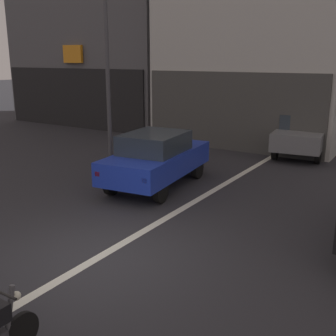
% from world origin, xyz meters
% --- Properties ---
extents(ground_plane, '(120.00, 120.00, 0.00)m').
position_xyz_m(ground_plane, '(0.00, 0.00, 0.00)').
color(ground_plane, '#2B2B30').
extents(lane_centre_line, '(0.20, 18.00, 0.01)m').
position_xyz_m(lane_centre_line, '(0.00, 6.00, 0.00)').
color(lane_centre_line, silver).
rests_on(lane_centre_line, ground).
extents(car_blue_crossing_near, '(2.23, 4.28, 1.64)m').
position_xyz_m(car_blue_crossing_near, '(-1.64, 4.45, 0.89)').
color(car_blue_crossing_near, black).
rests_on(car_blue_crossing_near, ground).
extents(car_grey_down_street, '(2.26, 4.29, 1.64)m').
position_xyz_m(car_grey_down_street, '(0.83, 11.13, 0.89)').
color(car_grey_down_street, black).
rests_on(car_grey_down_street, ground).
extents(street_lamp, '(0.36, 0.36, 6.86)m').
position_xyz_m(street_lamp, '(-4.23, 5.39, 4.17)').
color(street_lamp, '#47474C').
rests_on(street_lamp, ground).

